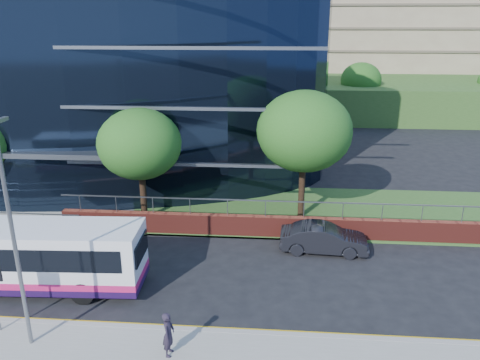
# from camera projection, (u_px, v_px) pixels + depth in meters

# --- Properties ---
(grass_verge) EXTENTS (36.00, 8.00, 0.12)m
(grass_verge) POSITION_uv_depth(u_px,v_px,m) (435.00, 215.00, 27.69)
(grass_verge) COLOR #2D511E
(grass_verge) RESTS_ON ground
(glass_office) EXTENTS (44.00, 23.10, 16.00)m
(glass_office) POSITION_uv_depth(u_px,v_px,m) (41.00, 61.00, 36.52)
(glass_office) COLOR black
(glass_office) RESTS_ON ground
(retaining_wall) EXTENTS (34.00, 0.40, 2.11)m
(retaining_wall) POSITION_uv_depth(u_px,v_px,m) (380.00, 230.00, 24.32)
(retaining_wall) COLOR maroon
(retaining_wall) RESTS_ON ground
(apartment_block) EXTENTS (60.00, 42.00, 30.00)m
(apartment_block) POSITION_uv_depth(u_px,v_px,m) (401.00, 20.00, 67.13)
(apartment_block) COLOR #2D511E
(apartment_block) RESTS_ON ground
(tree_far_c) EXTENTS (4.62, 4.62, 6.51)m
(tree_far_c) POSITION_uv_depth(u_px,v_px,m) (140.00, 144.00, 25.63)
(tree_far_c) COLOR black
(tree_far_c) RESTS_ON ground
(tree_far_d) EXTENTS (5.28, 5.28, 7.44)m
(tree_far_d) POSITION_uv_depth(u_px,v_px,m) (304.00, 131.00, 25.69)
(tree_far_d) COLOR black
(tree_far_d) RESTS_ON ground
(tree_dist_e) EXTENTS (4.62, 4.62, 6.51)m
(tree_dist_e) POSITION_uv_depth(u_px,v_px,m) (361.00, 80.00, 53.61)
(tree_dist_e) COLOR black
(tree_dist_e) RESTS_ON ground
(streetlight_east) EXTENTS (0.15, 0.77, 8.00)m
(streetlight_east) POSITION_uv_depth(u_px,v_px,m) (13.00, 232.00, 15.19)
(streetlight_east) COLOR slate
(streetlight_east) RESTS_ON pavement_near
(city_bus) EXTENTS (10.75, 2.93, 2.88)m
(city_bus) POSITION_uv_depth(u_px,v_px,m) (19.00, 256.00, 19.73)
(city_bus) COLOR silver
(city_bus) RESTS_ON ground
(parked_car) EXTENTS (4.40, 1.75, 1.42)m
(parked_car) POSITION_uv_depth(u_px,v_px,m) (324.00, 239.00, 23.18)
(parked_car) COLOR black
(parked_car) RESTS_ON ground
(pedestrian) EXTENTS (0.42, 0.61, 1.61)m
(pedestrian) POSITION_uv_depth(u_px,v_px,m) (169.00, 334.00, 15.72)
(pedestrian) COLOR black
(pedestrian) RESTS_ON pavement_near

